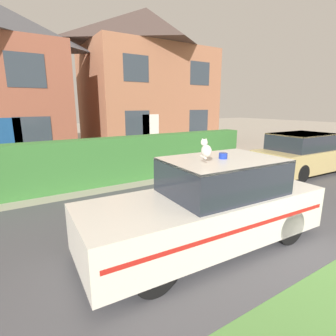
{
  "coord_description": "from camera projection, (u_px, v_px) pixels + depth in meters",
  "views": [
    {
      "loc": [
        -4.36,
        -0.73,
        2.56
      ],
      "look_at": [
        -0.99,
        4.62,
        1.05
      ],
      "focal_mm": 28.0,
      "sensor_mm": 36.0,
      "label": 1
    }
  ],
  "objects": [
    {
      "name": "house_right",
      "position": [
        147.0,
        79.0,
        16.42
      ],
      "size": [
        7.82,
        5.58,
        8.21
      ],
      "color": "#A86B4C",
      "rests_on": "ground"
    },
    {
      "name": "neighbour_car_far",
      "position": [
        303.0,
        154.0,
        9.97
      ],
      "size": [
        4.16,
        1.86,
        1.55
      ],
      "rotation": [
        0.0,
        0.0,
        -0.03
      ],
      "color": "black",
      "rests_on": "road_strip"
    },
    {
      "name": "garden_hedge",
      "position": [
        111.0,
        161.0,
        8.74
      ],
      "size": [
        11.14,
        0.6,
        1.54
      ],
      "primitive_type": "cube",
      "color": "#3D7F38",
      "rests_on": "ground"
    },
    {
      "name": "police_car",
      "position": [
        209.0,
        206.0,
        4.79
      ],
      "size": [
        4.63,
        1.84,
        1.72
      ],
      "rotation": [
        0.0,
        0.0,
        3.1
      ],
      "color": "black",
      "rests_on": "road_strip"
    },
    {
      "name": "road_strip",
      "position": [
        217.0,
        209.0,
        6.62
      ],
      "size": [
        28.0,
        5.47,
        0.01
      ],
      "primitive_type": "cube",
      "color": "#4C4C51",
      "rests_on": "ground"
    },
    {
      "name": "cat",
      "position": [
        206.0,
        149.0,
        4.33
      ],
      "size": [
        0.26,
        0.31,
        0.3
      ],
      "rotation": [
        0.0,
        0.0,
        1.28
      ],
      "color": "silver",
      "rests_on": "police_car"
    }
  ]
}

